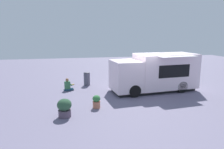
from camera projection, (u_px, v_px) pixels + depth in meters
The scene contains 7 objects.
ground_plane at pixel (145, 93), 12.91m from camera, with size 40.00×40.00×0.00m, color slate.
food_truck at pixel (155, 73), 13.19m from camera, with size 5.68×2.95×2.40m.
person_customer at pixel (68, 86), 13.38m from camera, with size 0.76×0.56×0.82m.
planter_flowering_near at pixel (96, 101), 10.21m from camera, with size 0.40×0.40×0.66m.
planter_flowering_far at pixel (64, 108), 9.09m from camera, with size 0.64×0.64×0.84m.
planter_flowering_side at pixel (188, 75), 16.70m from camera, with size 0.47×0.47×0.69m.
trash_bin at pixel (87, 79), 14.69m from camera, with size 0.46×0.46×0.98m.
Camera 1 is at (4.52, 11.77, 3.66)m, focal length 32.72 mm.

